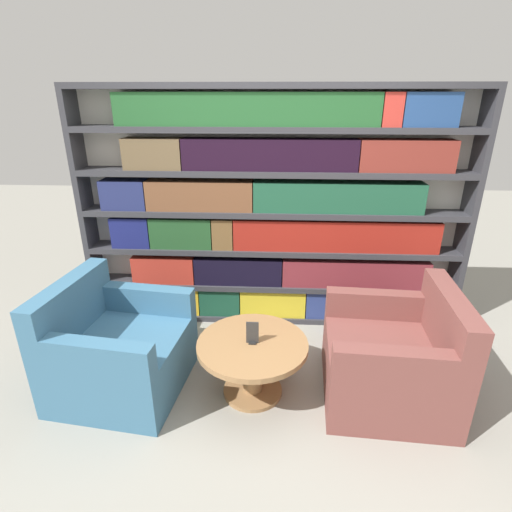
{
  "coord_description": "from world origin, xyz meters",
  "views": [
    {
      "loc": [
        0.03,
        -2.22,
        2.06
      ],
      "look_at": [
        -0.12,
        0.61,
        0.9
      ],
      "focal_mm": 28.0,
      "sensor_mm": 36.0,
      "label": 1
    }
  ],
  "objects": [
    {
      "name": "ground_plane",
      "position": [
        0.0,
        0.0,
        0.0
      ],
      "size": [
        14.0,
        14.0,
        0.0
      ],
      "primitive_type": "plane",
      "color": "gray"
    },
    {
      "name": "bookshelf",
      "position": [
        0.0,
        1.25,
        1.05
      ],
      "size": [
        3.44,
        0.3,
        2.13
      ],
      "color": "silver",
      "rests_on": "ground_plane"
    },
    {
      "name": "armchair_left",
      "position": [
        -1.11,
        0.17,
        0.29
      ],
      "size": [
        0.96,
        0.98,
        0.83
      ],
      "rotation": [
        0.0,
        0.0,
        1.44
      ],
      "color": "#386684",
      "rests_on": "ground_plane"
    },
    {
      "name": "armchair_right",
      "position": [
        0.88,
        0.17,
        0.29
      ],
      "size": [
        0.91,
        0.93,
        0.83
      ],
      "rotation": [
        0.0,
        0.0,
        -1.64
      ],
      "color": "brown",
      "rests_on": "ground_plane"
    },
    {
      "name": "coffee_table",
      "position": [
        -0.12,
        0.13,
        0.31
      ],
      "size": [
        0.79,
        0.79,
        0.43
      ],
      "color": "olive",
      "rests_on": "ground_plane"
    },
    {
      "name": "table_sign",
      "position": [
        -0.12,
        0.13,
        0.51
      ],
      "size": [
        0.09,
        0.06,
        0.16
      ],
      "color": "black",
      "rests_on": "coffee_table"
    }
  ]
}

